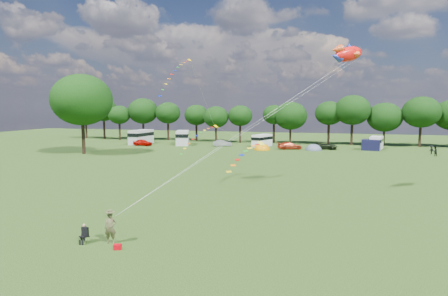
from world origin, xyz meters
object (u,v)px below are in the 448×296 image
(kite_flyer, at_px, (110,228))
(walker_a, at_px, (435,151))
(car_a, at_px, (143,142))
(tent_orange, at_px, (262,150))
(campervan_d, at_px, (376,142))
(car_c, at_px, (290,146))
(tent_greyblue, at_px, (314,150))
(car_b, at_px, (222,143))
(campervan_c, at_px, (262,140))
(camp_chair, at_px, (85,231))
(walker_b, at_px, (431,150))
(fish_kite, at_px, (346,54))
(campervan_b, at_px, (183,137))
(car_d, at_px, (324,146))
(campervan_a, at_px, (141,137))
(big_tree, at_px, (82,100))

(kite_flyer, distance_m, walker_a, 55.82)
(car_a, distance_m, tent_orange, 24.75)
(car_a, xyz_separation_m, campervan_d, (45.15, 6.07, 0.61))
(car_c, bearing_deg, tent_greyblue, -118.36)
(car_b, height_order, campervan_d, campervan_d)
(campervan_c, distance_m, camp_chair, 55.24)
(car_c, bearing_deg, car_b, 59.83)
(campervan_d, distance_m, tent_orange, 21.62)
(walker_a, bearing_deg, walker_b, -118.14)
(fish_kite, bearing_deg, campervan_c, 67.38)
(walker_b, bearing_deg, car_a, -39.50)
(tent_greyblue, bearing_deg, car_a, -178.38)
(car_c, xyz_separation_m, tent_orange, (-4.77, -2.33, -0.64))
(campervan_b, bearing_deg, car_d, -110.08)
(campervan_d, xyz_separation_m, tent_orange, (-20.42, -7.00, -1.25))
(campervan_a, bearing_deg, fish_kite, -128.11)
(car_c, relative_size, car_d, 0.91)
(tent_orange, bearing_deg, big_tree, -153.64)
(camp_chair, bearing_deg, campervan_b, 130.14)
(campervan_d, xyz_separation_m, camp_chair, (-22.35, -56.62, -0.58))
(walker_b, bearing_deg, big_tree, -24.83)
(big_tree, relative_size, tent_greyblue, 4.03)
(campervan_a, relative_size, tent_orange, 1.95)
(campervan_b, bearing_deg, car_b, -113.45)
(car_d, height_order, campervan_a, campervan_a)
(fish_kite, bearing_deg, car_c, 60.61)
(car_d, bearing_deg, walker_b, -90.99)
(camp_chair, bearing_deg, kite_flyer, 38.04)
(car_a, xyz_separation_m, camp_chair, (22.80, -50.55, 0.02))
(walker_a, bearing_deg, campervan_a, -31.49)
(tent_greyblue, distance_m, camp_chair, 52.69)
(car_c, bearing_deg, kite_flyer, 151.56)
(car_b, bearing_deg, car_c, -116.83)
(tent_greyblue, bearing_deg, campervan_c, 159.84)
(walker_a, bearing_deg, fish_kite, 38.12)
(tent_orange, xyz_separation_m, kite_flyer, (-0.46, -49.25, 0.90))
(car_c, height_order, campervan_b, campervan_b)
(kite_flyer, height_order, walker_a, kite_flyer)
(big_tree, height_order, kite_flyer, big_tree)
(car_d, height_order, kite_flyer, kite_flyer)
(campervan_d, bearing_deg, walker_b, -113.01)
(kite_flyer, bearing_deg, camp_chair, 172.61)
(car_a, bearing_deg, campervan_d, -76.45)
(campervan_d, bearing_deg, tent_orange, 122.03)
(car_b, relative_size, tent_orange, 1.09)
(tent_orange, bearing_deg, car_b, 154.78)
(campervan_c, height_order, walker_b, campervan_c)
(walker_b, bearing_deg, car_b, -44.26)
(campervan_c, xyz_separation_m, tent_orange, (0.97, -5.62, -1.27))
(car_a, bearing_deg, car_c, -81.40)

